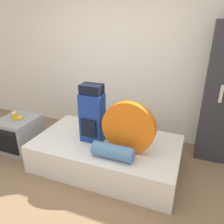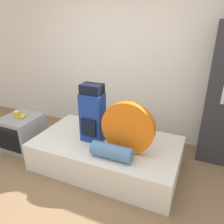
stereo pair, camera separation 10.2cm
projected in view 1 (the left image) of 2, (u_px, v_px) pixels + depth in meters
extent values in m
plane|color=#846647|center=(67.00, 205.00, 2.51)|extent=(16.00, 16.00, 0.00)
cube|color=white|center=(124.00, 62.00, 3.68)|extent=(8.00, 0.05, 2.60)
cube|color=silver|center=(107.00, 153.00, 3.12)|extent=(2.00, 1.13, 0.41)
cube|color=navy|center=(92.00, 118.00, 2.94)|extent=(0.31, 0.21, 0.67)
cube|color=black|center=(92.00, 89.00, 2.79)|extent=(0.28, 0.19, 0.13)
cube|color=black|center=(89.00, 128.00, 2.87)|extent=(0.21, 0.03, 0.24)
cylinder|color=orange|center=(129.00, 128.00, 2.68)|extent=(0.67, 0.11, 0.67)
cylinder|color=teal|center=(113.00, 152.00, 2.63)|extent=(0.51, 0.18, 0.18)
cube|color=#939399|center=(20.00, 134.00, 3.51)|extent=(0.54, 0.57, 0.54)
cube|color=black|center=(6.00, 142.00, 3.25)|extent=(0.43, 0.02, 0.39)
cylinder|color=gold|center=(14.00, 116.00, 3.36)|extent=(0.09, 0.09, 0.10)
cylinder|color=white|center=(14.00, 113.00, 3.34)|extent=(0.06, 0.06, 0.02)
ellipsoid|color=yellow|center=(19.00, 117.00, 3.42)|extent=(0.08, 0.17, 0.03)
ellipsoid|color=yellow|center=(20.00, 117.00, 3.42)|extent=(0.05, 0.17, 0.03)
ellipsoid|color=yellow|center=(21.00, 117.00, 3.41)|extent=(0.05, 0.17, 0.03)
ellipsoid|color=yellow|center=(22.00, 118.00, 3.41)|extent=(0.08, 0.17, 0.03)
cube|color=beige|center=(221.00, 94.00, 2.86)|extent=(0.04, 0.02, 0.24)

